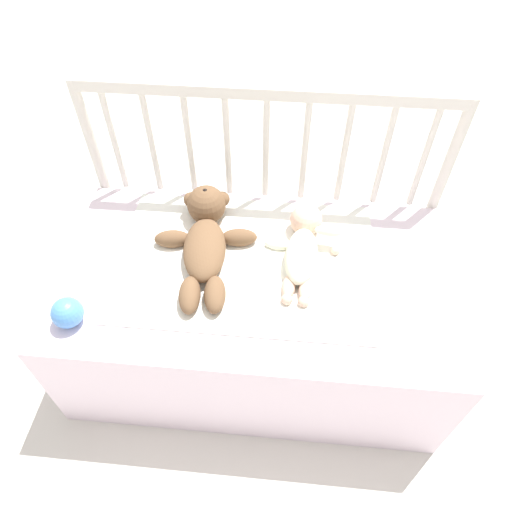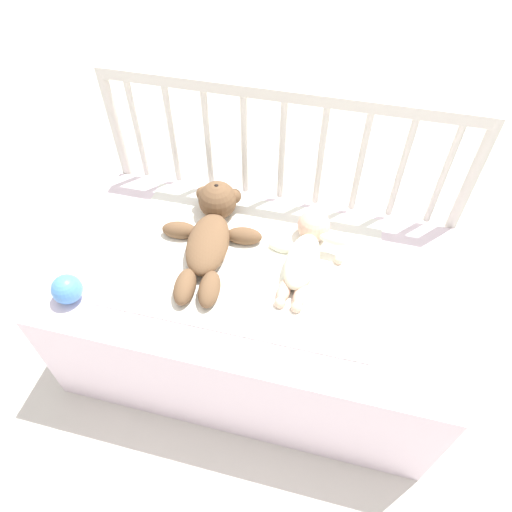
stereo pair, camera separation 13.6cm
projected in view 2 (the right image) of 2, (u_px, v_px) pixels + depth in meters
The scene contains 7 objects.
ground_plane at pixel (255, 345), 1.73m from camera, with size 12.00×12.00×0.00m, color silver.
crib_mattress at pixel (255, 313), 1.56m from camera, with size 1.22×0.68×0.44m.
crib_rail at pixel (282, 160), 1.51m from camera, with size 1.22×0.04×0.85m.
blanket at pixel (247, 259), 1.43m from camera, with size 0.80×0.55×0.01m.
teddy_bear at pixel (211, 231), 1.44m from camera, with size 0.33×0.48×0.13m.
baby at pixel (305, 251), 1.40m from camera, with size 0.25×0.37×0.10m.
toy_ball at pixel (67, 289), 1.30m from camera, with size 0.09×0.09×0.09m.
Camera 2 is at (0.22, -0.86, 1.53)m, focal length 32.00 mm.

